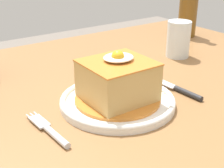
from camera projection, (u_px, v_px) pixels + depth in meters
dining_table at (81, 128)px, 0.79m from camera, size 1.37×0.81×0.72m
main_plate at (117, 101)px, 0.68m from camera, size 0.24×0.24×0.02m
sandwich_meal at (118, 82)px, 0.66m from camera, size 0.18×0.18×0.11m
fork at (51, 131)px, 0.57m from camera, size 0.03×0.14×0.01m
knife at (180, 90)px, 0.74m from camera, size 0.03×0.17×0.01m
beer_bottle_amber at (188, 8)px, 1.13m from camera, size 0.06×0.06×0.27m
drinking_glass at (178, 42)px, 0.95m from camera, size 0.07×0.07×0.10m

